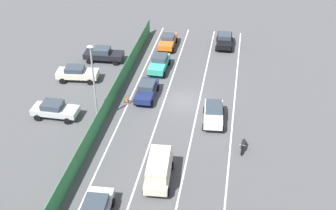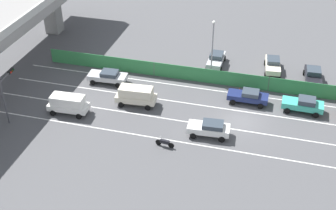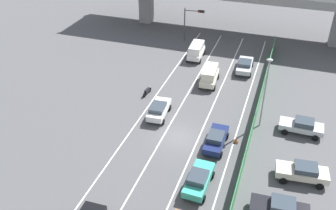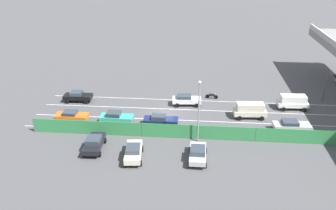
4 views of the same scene
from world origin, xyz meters
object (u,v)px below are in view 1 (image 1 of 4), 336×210
Objects in this scene: car_sedan_navy at (147,90)px; car_hatchback_white at (213,113)px; car_van_cream at (159,169)px; motorcycle at (243,145)px; car_taxi_teal at (159,63)px; parked_sedan_cream at (77,73)px; street_lamp at (93,78)px; parked_wagon_silver at (55,109)px; traffic_cone at (127,99)px; parked_sedan_dark at (103,54)px; car_taxi_orange at (168,40)px; car_sedan_black at (224,40)px.

car_hatchback_white is at bearing 156.38° from car_sedan_navy.
car_sedan_navy is 12.53m from car_van_cream.
motorcycle is (-6.38, -5.06, -0.76)m from car_van_cream.
motorcycle is (-9.79, 12.91, -0.46)m from car_taxi_teal.
street_lamp reaches higher than parked_sedan_cream.
street_lamp reaches higher than car_sedan_navy.
car_sedan_navy is (0.15, 5.96, -0.05)m from car_taxi_teal.
car_van_cream reaches higher than car_taxi_teal.
car_taxi_teal is 13.55m from parked_wagon_silver.
traffic_cone is (1.94, 7.15, -0.60)m from car_taxi_teal.
car_sedan_navy is 9.67m from parked_sedan_dark.
car_taxi_orange is 21.40m from motorcycle.
car_sedan_navy is 9.28m from parked_wagon_silver.
traffic_cone is at bearing 152.58° from parked_sedan_cream.
parked_wagon_silver is at bearing 65.20° from car_taxi_orange.
motorcycle is 14.36m from street_lamp.
parked_sedan_dark reaches higher than car_sedan_black.
motorcycle is at bearing -141.57° from car_van_cream.
car_van_cream is 21.58m from parked_sedan_dark.
car_taxi_teal is 12.14m from street_lamp.
car_taxi_orange is 1.01× the size of car_sedan_black.
car_sedan_navy is 15.13m from car_sedan_black.
car_van_cream is (3.39, 25.45, 0.33)m from car_sedan_black.
car_sedan_black is 0.99× the size of car_hatchback_white.
parked_sedan_cream is at bearing -57.39° from street_lamp.
car_sedan_black is at bearing -128.68° from parked_wagon_silver.
car_hatchback_white is at bearing 127.36° from car_taxi_teal.
car_sedan_navy is at bearing -34.96° from motorcycle.
car_taxi_teal is at bearing -125.98° from parked_wagon_silver.
car_van_cream is 0.99× the size of parked_sedan_dark.
parked_sedan_cream is 7.13m from parked_wagon_silver.
parked_wagon_silver is 5.64m from street_lamp.
traffic_cone is (8.84, -1.89, -0.59)m from car_hatchback_white.
car_taxi_teal reaches higher than parked_sedan_dark.
car_taxi_teal is 9.15m from parked_sedan_cream.
motorcycle is at bearing 153.86° from traffic_cone.
street_lamp is (10.60, 18.39, 3.80)m from car_sedan_black.
car_taxi_teal is 1.02× the size of parked_wagon_silver.
parked_sedan_dark is at bearing -36.26° from car_hatchback_white.
motorcycle is 0.42× the size of parked_sedan_dark.
car_sedan_black is 0.98× the size of parked_wagon_silver.
car_taxi_orange is at bearing -143.19° from parked_sedan_dark.
car_van_cream reaches higher than motorcycle.
parked_sedan_dark is 1.06× the size of parked_wagon_silver.
car_van_cream is 6.66× the size of traffic_cone.
car_taxi_orange is 1.00× the size of parked_wagon_silver.
street_lamp is at bearing 122.61° from parked_sedan_cream.
street_lamp reaches higher than car_hatchback_white.
car_sedan_black reaches higher than car_hatchback_white.
parked_sedan_dark reaches higher than traffic_cone.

